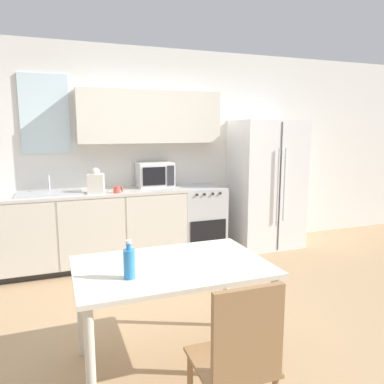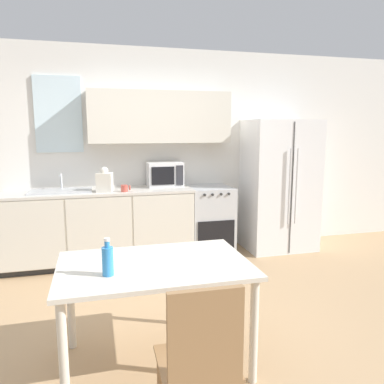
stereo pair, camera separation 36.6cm
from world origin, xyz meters
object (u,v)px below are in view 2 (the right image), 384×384
(coffee_mug, at_px, (125,188))
(dining_table, at_px, (155,277))
(drink_bottle, at_px, (108,260))
(oven_range, at_px, (209,220))
(refrigerator, at_px, (280,185))
(microwave, at_px, (165,174))
(dining_chair_near, at_px, (201,357))

(coffee_mug, relative_size, dining_table, 0.09)
(coffee_mug, relative_size, drink_bottle, 0.47)
(oven_range, relative_size, dining_table, 0.70)
(oven_range, bearing_deg, refrigerator, -1.49)
(refrigerator, height_order, dining_table, refrigerator)
(refrigerator, relative_size, dining_table, 1.38)
(coffee_mug, distance_m, dining_table, 2.06)
(refrigerator, distance_m, microwave, 1.60)
(dining_chair_near, bearing_deg, microwave, 83.80)
(oven_range, xyz_separation_m, coffee_mug, (-1.12, -0.20, 0.51))
(refrigerator, bearing_deg, dining_table, -133.53)
(coffee_mug, height_order, dining_chair_near, coffee_mug)
(oven_range, height_order, drink_bottle, drink_bottle)
(dining_chair_near, bearing_deg, drink_bottle, 123.60)
(refrigerator, distance_m, coffee_mug, 2.14)
(refrigerator, xyz_separation_m, microwave, (-1.58, 0.14, 0.19))
(oven_range, height_order, dining_chair_near, dining_chair_near)
(microwave, xyz_separation_m, drink_bottle, (-0.83, -2.49, -0.23))
(microwave, bearing_deg, dining_table, -102.36)
(coffee_mug, xyz_separation_m, drink_bottle, (-0.29, -2.17, -0.11))
(microwave, xyz_separation_m, dining_table, (-0.52, -2.35, -0.43))
(oven_range, xyz_separation_m, refrigerator, (1.01, -0.03, 0.44))
(microwave, xyz_separation_m, dining_chair_near, (-0.41, -3.15, -0.54))
(oven_range, height_order, dining_table, oven_range)
(dining_table, distance_m, dining_chair_near, 0.81)
(coffee_mug, bearing_deg, drink_bottle, -97.52)
(dining_table, bearing_deg, coffee_mug, 90.79)
(coffee_mug, relative_size, dining_chair_near, 0.12)
(microwave, bearing_deg, oven_range, -11.16)
(drink_bottle, bearing_deg, dining_chair_near, -57.64)
(microwave, relative_size, drink_bottle, 1.87)
(oven_range, distance_m, drink_bottle, 2.79)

